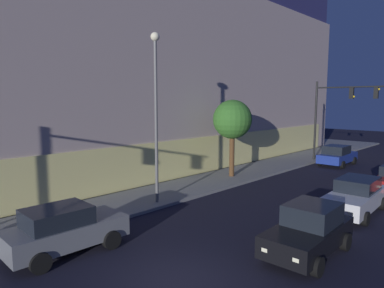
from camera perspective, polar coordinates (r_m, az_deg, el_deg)
ground_plane at (r=10.85m, az=-2.79°, el=-22.02°), size 120.00×120.00×0.00m
modern_building at (r=34.45m, az=-9.48°, el=11.89°), size 37.80×22.55×16.57m
traffic_light_far_corner at (r=31.52m, az=23.09°, el=5.91°), size 0.71×5.22×6.81m
street_lamp_sidewalk at (r=17.26m, az=-6.00°, el=7.48°), size 0.44×0.44×8.44m
sidewalk_tree at (r=23.51m, az=6.69°, el=3.96°), size 2.64×2.64×5.23m
car_grey at (r=13.10m, az=-20.37°, el=-13.07°), size 4.12×2.03×1.68m
car_black at (r=12.92m, az=18.77°, el=-13.34°), size 4.10×2.06×1.74m
car_white at (r=18.26m, az=25.41°, el=-7.74°), size 4.78×2.12×1.64m
car_blue at (r=30.97m, az=22.86°, el=-1.73°), size 4.33×2.11×1.66m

